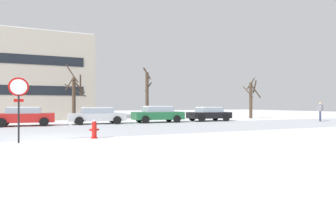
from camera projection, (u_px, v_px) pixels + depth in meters
ground_plane at (48, 137)px, 13.84m from camera, size 120.00×120.00×0.00m
road_surface at (46, 131)px, 16.91m from camera, size 80.00×8.74×0.00m
stop_sign at (19, 97)px, 11.85m from camera, size 0.76×0.11×2.65m
fire_hydrant at (94, 129)px, 13.47m from camera, size 0.44×0.30×0.85m
parked_car_red at (24, 116)px, 21.27m from camera, size 4.18×2.16×1.38m
parked_car_silver at (97, 115)px, 23.45m from camera, size 4.49×2.17×1.33m
parked_car_green at (158, 114)px, 25.50m from camera, size 4.40×2.24×1.43m
parked_car_black at (209, 114)px, 27.67m from camera, size 3.99×2.28×1.33m
pedestrian_crossing at (320, 110)px, 27.11m from camera, size 0.35×0.42×1.77m
tree_far_right at (74, 96)px, 26.72m from camera, size 1.88×1.78×5.16m
tree_far_left at (147, 95)px, 29.15m from camera, size 1.09×1.09×5.20m
tree_far_mid at (251, 98)px, 33.42m from camera, size 1.70×1.54×4.66m
building_far_left at (32, 79)px, 32.85m from camera, size 11.90×11.34×8.80m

